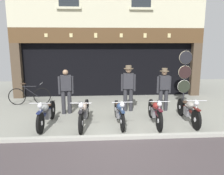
{
  "coord_description": "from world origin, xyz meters",
  "views": [
    {
      "loc": [
        -0.56,
        -5.75,
        2.62
      ],
      "look_at": [
        0.01,
        2.8,
        0.91
      ],
      "focal_mm": 36.15,
      "sensor_mm": 36.0,
      "label": 1
    }
  ],
  "objects_px": {
    "motorcycle_left": "(46,113)",
    "salesman_left": "(66,90)",
    "advert_board_near": "(68,60)",
    "motorcycle_center": "(119,112)",
    "motorcycle_center_right": "(155,111)",
    "tyre_sign_pole": "(185,73)",
    "motorcycle_right": "(188,110)",
    "leaning_bicycle": "(29,96)",
    "advert_board_far": "(47,61)",
    "shopkeeper_center": "(128,86)",
    "motorcycle_center_left": "(84,112)",
    "salesman_right": "(164,87)"
  },
  "relations": [
    {
      "from": "motorcycle_center",
      "to": "salesman_right",
      "type": "xyz_separation_m",
      "value": [
        1.86,
        1.36,
        0.51
      ]
    },
    {
      "from": "motorcycle_left",
      "to": "shopkeeper_center",
      "type": "bearing_deg",
      "value": -149.87
    },
    {
      "from": "salesman_left",
      "to": "advert_board_far",
      "type": "bearing_deg",
      "value": -77.11
    },
    {
      "from": "motorcycle_center_left",
      "to": "salesman_left",
      "type": "xyz_separation_m",
      "value": [
        -0.72,
        1.29,
        0.49
      ]
    },
    {
      "from": "motorcycle_right",
      "to": "advert_board_far",
      "type": "relative_size",
      "value": 2.21
    },
    {
      "from": "motorcycle_center_left",
      "to": "advert_board_far",
      "type": "height_order",
      "value": "advert_board_far"
    },
    {
      "from": "advert_board_far",
      "to": "leaning_bicycle",
      "type": "xyz_separation_m",
      "value": [
        -0.51,
        -1.5,
        -1.37
      ]
    },
    {
      "from": "shopkeeper_center",
      "to": "leaning_bicycle",
      "type": "xyz_separation_m",
      "value": [
        -4.11,
        1.22,
        -0.61
      ]
    },
    {
      "from": "motorcycle_left",
      "to": "motorcycle_center",
      "type": "bearing_deg",
      "value": -176.52
    },
    {
      "from": "motorcycle_center_left",
      "to": "tyre_sign_pole",
      "type": "height_order",
      "value": "tyre_sign_pole"
    },
    {
      "from": "tyre_sign_pole",
      "to": "motorcycle_right",
      "type": "bearing_deg",
      "value": -107.77
    },
    {
      "from": "tyre_sign_pole",
      "to": "advert_board_far",
      "type": "bearing_deg",
      "value": 165.35
    },
    {
      "from": "motorcycle_center_left",
      "to": "motorcycle_center",
      "type": "distance_m",
      "value": 1.14
    },
    {
      "from": "motorcycle_left",
      "to": "motorcycle_center",
      "type": "xyz_separation_m",
      "value": [
        2.34,
        -0.0,
        -0.01
      ]
    },
    {
      "from": "salesman_left",
      "to": "advert_board_near",
      "type": "relative_size",
      "value": 1.52
    },
    {
      "from": "salesman_right",
      "to": "tyre_sign_pole",
      "type": "distance_m",
      "value": 1.75
    },
    {
      "from": "salesman_left",
      "to": "advert_board_far",
      "type": "relative_size",
      "value": 1.84
    },
    {
      "from": "motorcycle_left",
      "to": "salesman_left",
      "type": "xyz_separation_m",
      "value": [
        0.48,
        1.23,
        0.5
      ]
    },
    {
      "from": "salesman_left",
      "to": "tyre_sign_pole",
      "type": "height_order",
      "value": "tyre_sign_pole"
    },
    {
      "from": "motorcycle_center_left",
      "to": "leaning_bicycle",
      "type": "xyz_separation_m",
      "value": [
        -2.49,
        2.69,
        -0.05
      ]
    },
    {
      "from": "advert_board_near",
      "to": "motorcycle_right",
      "type": "bearing_deg",
      "value": -42.97
    },
    {
      "from": "tyre_sign_pole",
      "to": "advert_board_far",
      "type": "height_order",
      "value": "tyre_sign_pole"
    },
    {
      "from": "motorcycle_left",
      "to": "advert_board_near",
      "type": "height_order",
      "value": "advert_board_near"
    },
    {
      "from": "motorcycle_right",
      "to": "motorcycle_center_right",
      "type": "bearing_deg",
      "value": 5.69
    },
    {
      "from": "advert_board_far",
      "to": "shopkeeper_center",
      "type": "bearing_deg",
      "value": -37.13
    },
    {
      "from": "motorcycle_center_left",
      "to": "leaning_bicycle",
      "type": "height_order",
      "value": "leaning_bicycle"
    },
    {
      "from": "salesman_right",
      "to": "motorcycle_right",
      "type": "bearing_deg",
      "value": 105.73
    },
    {
      "from": "motorcycle_center_left",
      "to": "advert_board_near",
      "type": "bearing_deg",
      "value": -72.62
    },
    {
      "from": "motorcycle_center",
      "to": "shopkeeper_center",
      "type": "distance_m",
      "value": 1.61
    },
    {
      "from": "tyre_sign_pole",
      "to": "advert_board_far",
      "type": "distance_m",
      "value": 6.45
    },
    {
      "from": "salesman_left",
      "to": "advert_board_far",
      "type": "height_order",
      "value": "advert_board_far"
    },
    {
      "from": "salesman_left",
      "to": "tyre_sign_pole",
      "type": "relative_size",
      "value": 0.72
    },
    {
      "from": "motorcycle_right",
      "to": "salesman_right",
      "type": "height_order",
      "value": "salesman_right"
    },
    {
      "from": "tyre_sign_pole",
      "to": "leaning_bicycle",
      "type": "height_order",
      "value": "tyre_sign_pole"
    },
    {
      "from": "motorcycle_center",
      "to": "motorcycle_right",
      "type": "bearing_deg",
      "value": 177.57
    },
    {
      "from": "motorcycle_center",
      "to": "motorcycle_center_right",
      "type": "bearing_deg",
      "value": 173.63
    },
    {
      "from": "motorcycle_center_left",
      "to": "salesman_right",
      "type": "distance_m",
      "value": 3.35
    },
    {
      "from": "motorcycle_center",
      "to": "leaning_bicycle",
      "type": "bearing_deg",
      "value": -38.66
    },
    {
      "from": "motorcycle_right",
      "to": "salesman_right",
      "type": "distance_m",
      "value": 1.51
    },
    {
      "from": "tyre_sign_pole",
      "to": "shopkeeper_center",
      "type": "bearing_deg",
      "value": -157.35
    },
    {
      "from": "advert_board_near",
      "to": "motorcycle_center",
      "type": "bearing_deg",
      "value": -62.82
    },
    {
      "from": "advert_board_near",
      "to": "leaning_bicycle",
      "type": "xyz_separation_m",
      "value": [
        -1.5,
        -1.5,
        -1.4
      ]
    },
    {
      "from": "salesman_left",
      "to": "leaning_bicycle",
      "type": "relative_size",
      "value": 0.93
    },
    {
      "from": "advert_board_far",
      "to": "motorcycle_center_right",
      "type": "bearing_deg",
      "value": -44.56
    },
    {
      "from": "motorcycle_left",
      "to": "salesman_left",
      "type": "distance_m",
      "value": 1.41
    },
    {
      "from": "salesman_right",
      "to": "leaning_bicycle",
      "type": "relative_size",
      "value": 0.94
    },
    {
      "from": "advert_board_far",
      "to": "motorcycle_right",
      "type": "bearing_deg",
      "value": -37.28
    },
    {
      "from": "motorcycle_center_right",
      "to": "shopkeeper_center",
      "type": "relative_size",
      "value": 1.1
    },
    {
      "from": "motorcycle_left",
      "to": "advert_board_near",
      "type": "relative_size",
      "value": 1.8
    },
    {
      "from": "advert_board_far",
      "to": "motorcycle_center",
      "type": "bearing_deg",
      "value": -53.01
    }
  ]
}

